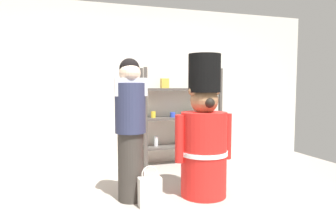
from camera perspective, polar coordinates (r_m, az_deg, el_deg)
The scene contains 6 objects.
ground_plane at distance 3.29m, azimuth 2.36°, elevation -18.30°, with size 6.40×6.40×0.00m, color #9E9389.
back_wall at distance 5.15m, azimuth -6.09°, elevation 4.81°, with size 6.40×0.12×2.60m, color silver.
merchandise_shelf at distance 5.17m, azimuth 2.55°, elevation -0.72°, with size 1.35×0.35×1.60m.
teddy_bear_guard at distance 3.63m, azimuth 6.69°, elevation -4.57°, with size 0.71×0.56×1.66m.
person_shopper at distance 3.46m, azimuth -7.00°, elevation -2.65°, with size 0.36×0.34×1.60m.
shopping_bag at distance 3.41m, azimuth -3.39°, elevation -14.49°, with size 0.24×0.14×0.44m.
Camera 1 is at (-1.05, -2.84, 1.28)m, focal length 32.82 mm.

